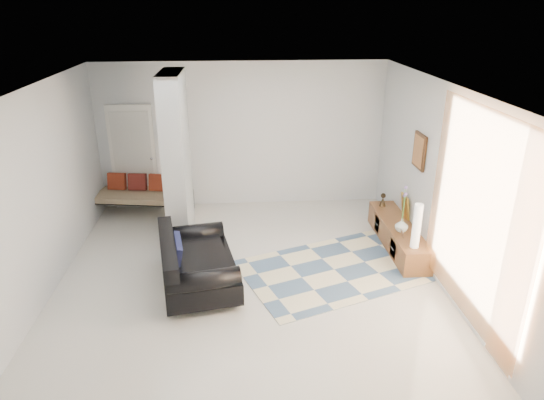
{
  "coord_description": "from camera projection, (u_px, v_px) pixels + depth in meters",
  "views": [
    {
      "loc": [
        -0.1,
        -6.14,
        3.79
      ],
      "look_at": [
        0.4,
        0.6,
        1.02
      ],
      "focal_mm": 32.0,
      "sensor_mm": 36.0,
      "label": 1
    }
  ],
  "objects": [
    {
      "name": "floor",
      "position": [
        248.0,
        280.0,
        7.11
      ],
      "size": [
        6.0,
        6.0,
        0.0
      ],
      "primitive_type": "plane",
      "color": "silver",
      "rests_on": "ground"
    },
    {
      "name": "ceiling",
      "position": [
        244.0,
        88.0,
        6.05
      ],
      "size": [
        6.0,
        6.0,
        0.0
      ],
      "primitive_type": "plane",
      "rotation": [
        3.14,
        0.0,
        0.0
      ],
      "color": "white",
      "rests_on": "wall_back"
    },
    {
      "name": "wall_back",
      "position": [
        242.0,
        136.0,
        9.35
      ],
      "size": [
        6.0,
        0.0,
        6.0
      ],
      "primitive_type": "plane",
      "rotation": [
        1.57,
        0.0,
        0.0
      ],
      "color": "silver",
      "rests_on": "ground"
    },
    {
      "name": "wall_front",
      "position": [
        255.0,
        330.0,
        3.81
      ],
      "size": [
        6.0,
        0.0,
        6.0
      ],
      "primitive_type": "plane",
      "rotation": [
        -1.57,
        0.0,
        0.0
      ],
      "color": "silver",
      "rests_on": "ground"
    },
    {
      "name": "wall_left",
      "position": [
        38.0,
        197.0,
        6.39
      ],
      "size": [
        0.0,
        6.0,
        6.0
      ],
      "primitive_type": "plane",
      "rotation": [
        1.57,
        0.0,
        1.57
      ],
      "color": "silver",
      "rests_on": "ground"
    },
    {
      "name": "wall_right",
      "position": [
        442.0,
        186.0,
        6.77
      ],
      "size": [
        0.0,
        6.0,
        6.0
      ],
      "primitive_type": "plane",
      "rotation": [
        1.57,
        0.0,
        -1.57
      ],
      "color": "silver",
      "rests_on": "ground"
    },
    {
      "name": "partition_column",
      "position": [
        177.0,
        158.0,
        7.98
      ],
      "size": [
        0.35,
        1.2,
        2.8
      ],
      "primitive_type": "cube",
      "color": "#9FA4A5",
      "rests_on": "floor"
    },
    {
      "name": "hallway_door",
      "position": [
        133.0,
        157.0,
        9.31
      ],
      "size": [
        0.85,
        0.06,
        2.04
      ],
      "primitive_type": "cube",
      "color": "white",
      "rests_on": "floor"
    },
    {
      "name": "curtain",
      "position": [
        475.0,
        217.0,
        5.69
      ],
      "size": [
        0.0,
        2.55,
        2.55
      ],
      "primitive_type": "plane",
      "rotation": [
        1.57,
        0.0,
        1.57
      ],
      "color": "orange",
      "rests_on": "wall_right"
    },
    {
      "name": "wall_art",
      "position": [
        420.0,
        151.0,
        7.5
      ],
      "size": [
        0.04,
        0.45,
        0.55
      ],
      "primitive_type": "cube",
      "color": "#3D2210",
      "rests_on": "wall_right"
    },
    {
      "name": "media_console",
      "position": [
        398.0,
        235.0,
        8.04
      ],
      "size": [
        0.45,
        2.04,
        0.8
      ],
      "color": "brown",
      "rests_on": "floor"
    },
    {
      "name": "loveseat",
      "position": [
        193.0,
        264.0,
        6.87
      ],
      "size": [
        1.28,
        1.84,
        0.76
      ],
      "rotation": [
        0.0,
        0.0,
        0.18
      ],
      "color": "silver",
      "rests_on": "floor"
    },
    {
      "name": "daybed",
      "position": [
        143.0,
        193.0,
        9.21
      ],
      "size": [
        1.85,
        1.01,
        0.77
      ],
      "rotation": [
        0.0,
        0.0,
        -0.16
      ],
      "color": "black",
      "rests_on": "floor"
    },
    {
      "name": "area_rug",
      "position": [
        334.0,
        270.0,
        7.39
      ],
      "size": [
        3.15,
        2.62,
        0.01
      ],
      "primitive_type": "cube",
      "rotation": [
        0.0,
        0.0,
        0.36
      ],
      "color": "beige",
      "rests_on": "floor"
    },
    {
      "name": "cylinder_lamp",
      "position": [
        417.0,
        226.0,
        7.11
      ],
      "size": [
        0.13,
        0.13,
        0.69
      ],
      "primitive_type": "cylinder",
      "color": "silver",
      "rests_on": "media_console"
    },
    {
      "name": "bronze_figurine",
      "position": [
        383.0,
        200.0,
        8.64
      ],
      "size": [
        0.13,
        0.13,
        0.24
      ],
      "primitive_type": null,
      "rotation": [
        0.0,
        0.0,
        0.09
      ],
      "color": "black",
      "rests_on": "media_console"
    },
    {
      "name": "vase",
      "position": [
        402.0,
        225.0,
        7.68
      ],
      "size": [
        0.23,
        0.23,
        0.22
      ],
      "primitive_type": "imported",
      "rotation": [
        0.0,
        0.0,
        -0.13
      ],
      "color": "silver",
      "rests_on": "media_console"
    }
  ]
}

